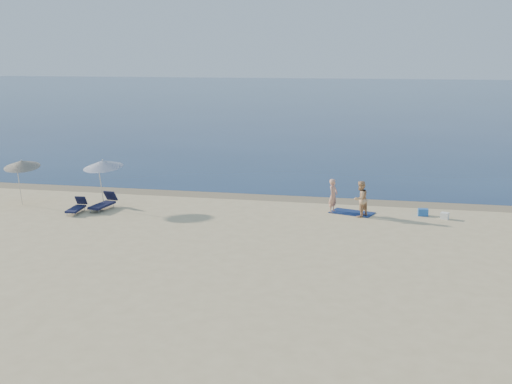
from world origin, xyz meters
TOP-DOWN VIEW (x-y plane):
  - sea at (0.00, 100.00)m, footprint 240.00×160.00m
  - wet_sand_strip at (0.00, 19.40)m, footprint 240.00×1.60m
  - person_left at (2.48, 16.96)m, footprint 0.54×0.66m
  - person_right at (3.74, 16.40)m, footprint 0.96×1.00m
  - beach_towel at (3.35, 16.99)m, footprint 2.15×1.60m
  - white_bag at (7.42, 16.75)m, footprint 0.41×0.38m
  - blue_cooler at (6.51, 17.16)m, footprint 0.47×0.34m
  - umbrella_near at (-8.17, 15.58)m, footprint 2.35×2.37m
  - umbrella_far at (-12.34, 15.52)m, footprint 1.99×2.01m
  - lounger_left at (-8.09, 15.27)m, footprint 0.77×1.80m
  - lounger_right at (-9.02, 14.43)m, footprint 0.63×1.55m

SIDE VIEW (x-z plane):
  - wet_sand_strip at x=0.00m, z-range 0.00..0.00m
  - sea at x=0.00m, z-range 0.00..0.01m
  - beach_towel at x=3.35m, z-range 0.00..0.03m
  - white_bag at x=7.42m, z-range 0.00..0.29m
  - blue_cooler at x=6.51m, z-range 0.00..0.32m
  - lounger_right at x=-9.02m, z-range -0.09..0.58m
  - lounger_left at x=-8.09m, z-range -0.11..0.67m
  - person_left at x=2.48m, z-range 0.00..1.55m
  - person_right at x=3.74m, z-range 0.00..1.62m
  - umbrella_far at x=-12.34m, z-range 0.81..3.12m
  - umbrella_near at x=-8.17m, z-range 0.89..3.32m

